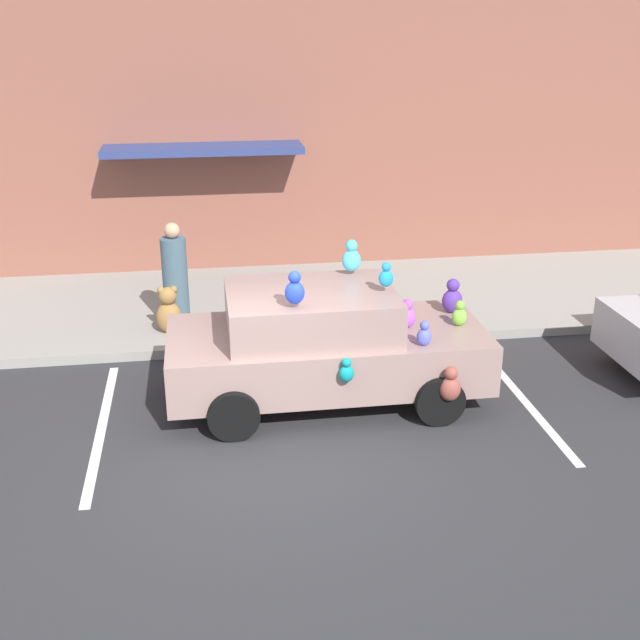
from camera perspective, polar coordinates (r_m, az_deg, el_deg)
The scene contains 8 objects.
ground_plane at distance 9.57m, azimuth -3.98°, elevation -9.66°, with size 60.00×60.00×0.00m, color #2D2D30.
sidewalk at distance 14.07m, azimuth -5.73°, elevation 1.07°, with size 24.00×4.00×0.15m, color gray.
storefront_building at distance 15.44m, azimuth -6.65°, elevation 14.78°, with size 24.00×1.25×6.40m.
parking_stripe_front at distance 11.22m, azimuth 14.18°, elevation -5.36°, with size 0.12×3.60×0.01m, color silver.
parking_stripe_rear at distance 10.52m, azimuth -15.31°, elevation -7.38°, with size 0.12×3.60×0.01m, color silver.
plush_covered_car at distance 10.53m, azimuth 0.29°, elevation -1.69°, with size 4.17×2.15×2.03m.
teddy_bear_on_sidewalk at distance 12.72m, azimuth -10.75°, elevation 0.63°, with size 0.40×0.33×0.76m.
pedestrian_near_shopfront at distance 12.78m, azimuth -10.28°, elevation 2.81°, with size 0.40×0.40×1.72m.
Camera 1 is at (-0.58, -8.19, 4.92)m, focal length 44.84 mm.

